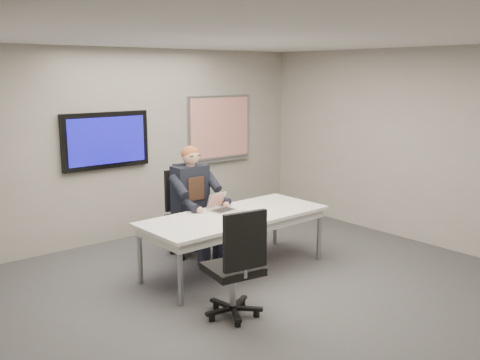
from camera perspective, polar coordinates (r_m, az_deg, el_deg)
floor at (r=6.11m, az=3.51°, el=-12.21°), size 6.00×6.00×0.02m
ceiling at (r=5.61m, az=3.87°, el=14.99°), size 6.00×6.00×0.02m
wall_back at (r=8.12m, az=-11.05°, el=3.79°), size 6.00×0.02×2.80m
wall_right at (r=8.04m, az=19.45°, el=3.28°), size 0.02×6.00×2.80m
conference_table at (r=6.62m, az=-0.55°, el=-4.36°), size 2.39×1.03×0.73m
tv_display at (r=7.83m, az=-14.10°, el=4.12°), size 1.30×0.09×0.80m
whiteboard at (r=8.92m, az=-2.20°, el=5.51°), size 1.25×0.08×1.10m
office_chair_far at (r=7.36m, az=-5.60°, el=-5.13°), size 0.60×0.60×1.15m
office_chair_near at (r=5.47m, az=-0.50°, el=-11.04°), size 0.63×0.63×1.15m
seated_person at (r=7.07m, az=-4.39°, el=-3.71°), size 0.47×0.81×1.51m
laptop at (r=6.77m, az=-2.13°, el=-2.80°), size 0.33×0.32×0.21m
name_tent at (r=6.38m, az=-0.17°, el=-3.70°), size 0.25×0.09×0.10m
pen at (r=6.30m, az=1.23°, el=-4.34°), size 0.05×0.12×0.01m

